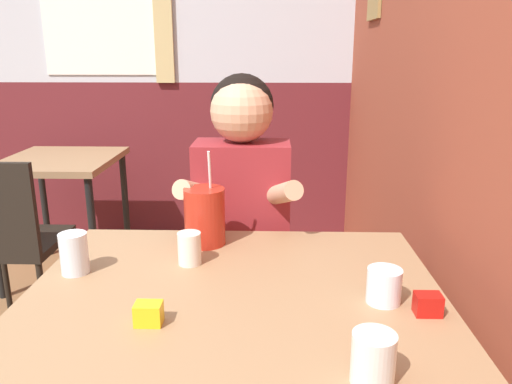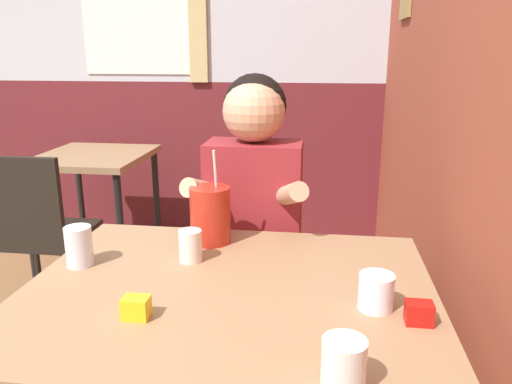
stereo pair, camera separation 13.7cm
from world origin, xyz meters
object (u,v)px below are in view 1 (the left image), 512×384
background_table (61,175)px  chair_near_window (7,236)px  cocktail_pitcher (205,216)px  person_seated (242,231)px  main_table (235,311)px

background_table → chair_near_window: chair_near_window is taller
cocktail_pitcher → background_table: bearing=127.8°
background_table → cocktail_pitcher: (0.99, -1.28, 0.19)m
person_seated → main_table: bearing=-88.8°
chair_near_window → cocktail_pitcher: (0.96, -0.58, 0.30)m
main_table → background_table: (-1.11, 1.59, -0.04)m
background_table → person_seated: size_ratio=0.59×
chair_near_window → person_seated: bearing=-16.2°
person_seated → cocktail_pitcher: bearing=-110.6°
main_table → cocktail_pitcher: 0.36m
background_table → chair_near_window: 0.71m
background_table → chair_near_window: size_ratio=0.83×
chair_near_window → background_table: bearing=92.4°
background_table → cocktail_pitcher: bearing=-52.2°
main_table → chair_near_window: 1.40m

